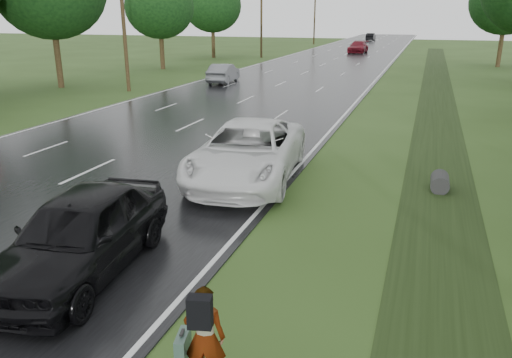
{
  "coord_description": "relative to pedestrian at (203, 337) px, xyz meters",
  "views": [
    {
      "loc": [
        10.82,
        -5.74,
        5.23
      ],
      "look_at": [
        7.01,
        5.45,
        1.3
      ],
      "focal_mm": 35.0,
      "sensor_mm": 36.0,
      "label": 1
    }
  ],
  "objects": [
    {
      "name": "far_car_dark",
      "position": [
        -9.16,
        101.22,
        -0.08
      ],
      "size": [
        1.57,
        4.45,
        1.46
      ],
      "primitive_type": "imported",
      "rotation": [
        0.0,
        0.0,
        3.14
      ],
      "color": "black",
      "rests_on": "road"
    },
    {
      "name": "utility_pole_far",
      "position": [
        -17.36,
        55.27,
        4.34
      ],
      "size": [
        1.6,
        0.26,
        10.0
      ],
      "color": "#332515",
      "rests_on": "ground"
    },
    {
      "name": "tree_east_f",
      "position": [
        9.34,
        52.27,
        5.52
      ],
      "size": [
        7.2,
        7.2,
        9.62
      ],
      "color": "#332515",
      "rests_on": "ground"
    },
    {
      "name": "drainage_ditch",
      "position": [
        3.34,
        18.98,
        -0.82
      ],
      "size": [
        2.2,
        120.0,
        0.56
      ],
      "color": "black",
      "rests_on": "ground"
    },
    {
      "name": "tree_west_d",
      "position": [
        -22.36,
        39.27,
        4.97
      ],
      "size": [
        6.6,
        6.6,
        8.8
      ],
      "color": "#332515",
      "rests_on": "ground"
    },
    {
      "name": "pedestrian",
      "position": [
        0.0,
        0.0,
        0.0
      ],
      "size": [
        0.83,
        0.63,
        1.65
      ],
      "rotation": [
        0.0,
        0.0,
        3.37
      ],
      "color": "#A5998C",
      "rests_on": "ground"
    },
    {
      "name": "road",
      "position": [
        -8.16,
        45.27,
        -0.83
      ],
      "size": [
        14.0,
        180.0,
        0.04
      ],
      "primitive_type": "cube",
      "color": "black",
      "rests_on": "ground"
    },
    {
      "name": "center_line",
      "position": [
        -8.16,
        45.27,
        -0.81
      ],
      "size": [
        0.12,
        180.0,
        0.01
      ],
      "primitive_type": "cube",
      "color": "silver",
      "rests_on": "road"
    },
    {
      "name": "edge_stripe_east",
      "position": [
        -1.41,
        45.27,
        -0.81
      ],
      "size": [
        0.12,
        180.0,
        0.01
      ],
      "primitive_type": "cube",
      "color": "silver",
      "rests_on": "road"
    },
    {
      "name": "silver_sedan",
      "position": [
        -12.61,
        31.37,
        -0.08
      ],
      "size": [
        2.05,
        4.62,
        1.48
      ],
      "primitive_type": "imported",
      "rotation": [
        0.0,
        0.0,
        3.25
      ],
      "color": "gray",
      "rests_on": "road"
    },
    {
      "name": "white_pickup",
      "position": [
        -2.66,
        9.28,
        0.11
      ],
      "size": [
        3.77,
        6.93,
        1.84
      ],
      "primitive_type": "imported",
      "rotation": [
        0.0,
        0.0,
        0.11
      ],
      "color": "white",
      "rests_on": "road"
    },
    {
      "name": "dark_sedan",
      "position": [
        -3.81,
        2.27,
        0.07
      ],
      "size": [
        2.64,
        5.37,
        1.76
      ],
      "primitive_type": "imported",
      "rotation": [
        0.0,
        0.0,
        0.11
      ],
      "color": "black",
      "rests_on": "road"
    },
    {
      "name": "edge_stripe_west",
      "position": [
        -14.91,
        45.27,
        -0.81
      ],
      "size": [
        0.12,
        180.0,
        0.01
      ],
      "primitive_type": "cube",
      "color": "silver",
      "rests_on": "road"
    },
    {
      "name": "utility_pole_distant",
      "position": [
        -17.36,
        85.27,
        4.34
      ],
      "size": [
        1.6,
        0.26,
        10.0
      ],
      "color": "#332515",
      "rests_on": "ground"
    },
    {
      "name": "far_car_red",
      "position": [
        -6.97,
        66.78,
        -0.02
      ],
      "size": [
        2.45,
        5.53,
        1.58
      ],
      "primitive_type": "imported",
      "rotation": [
        0.0,
        0.0,
        -0.04
      ],
      "color": "maroon",
      "rests_on": "road"
    },
    {
      "name": "tree_west_f",
      "position": [
        -22.96,
        53.27,
        5.28
      ],
      "size": [
        7.0,
        7.0,
        9.29
      ],
      "color": "#332515",
      "rests_on": "ground"
    },
    {
      "name": "utility_pole_mid",
      "position": [
        -17.36,
        25.27,
        4.34
      ],
      "size": [
        1.6,
        0.26,
        10.0
      ],
      "color": "#332515",
      "rests_on": "ground"
    }
  ]
}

